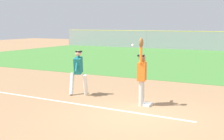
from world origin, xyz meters
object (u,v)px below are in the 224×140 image
at_px(baseball, 133,45).
at_px(parked_car_silver, 172,41).
at_px(parked_car_black, 224,43).
at_px(fielder, 142,72).
at_px(runner, 78,69).
at_px(first_base, 146,104).

distance_m(baseball, parked_car_silver, 28.09).
bearing_deg(baseball, parked_car_black, 94.20).
bearing_deg(parked_car_black, fielder, -91.43).
xyz_separation_m(fielder, parked_car_black, (-2.23, 26.70, -0.45)).
bearing_deg(baseball, parked_car_silver, 106.00).
bearing_deg(parked_car_black, baseball, -92.00).
relative_size(fielder, runner, 1.33).
distance_m(first_base, fielder, 1.09).
distance_m(parked_car_silver, parked_car_black, 5.76).
relative_size(runner, baseball, 23.24).
height_order(fielder, baseball, fielder).
bearing_deg(parked_car_black, first_base, -91.12).
bearing_deg(runner, parked_car_black, 67.56).
xyz_separation_m(runner, parked_car_black, (0.53, 26.39, -0.32)).
xyz_separation_m(parked_car_silver, parked_car_black, (5.76, -0.08, 0.00)).
relative_size(fielder, parked_car_black, 0.50).
distance_m(baseball, parked_car_black, 27.00).
relative_size(first_base, runner, 0.22).
relative_size(baseball, parked_car_silver, 0.02).
relative_size(runner, parked_car_silver, 0.37).
height_order(fielder, runner, fielder).
distance_m(first_base, parked_car_silver, 27.92).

